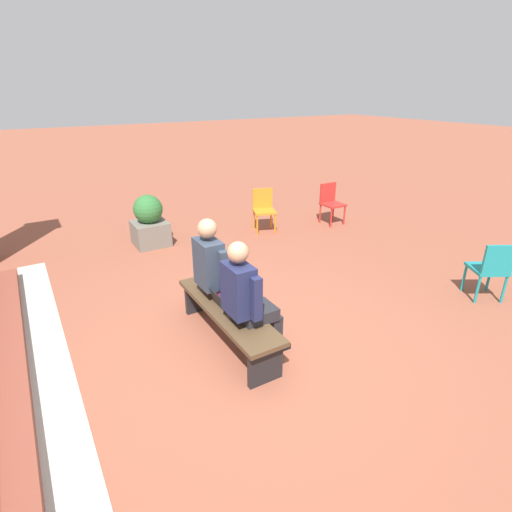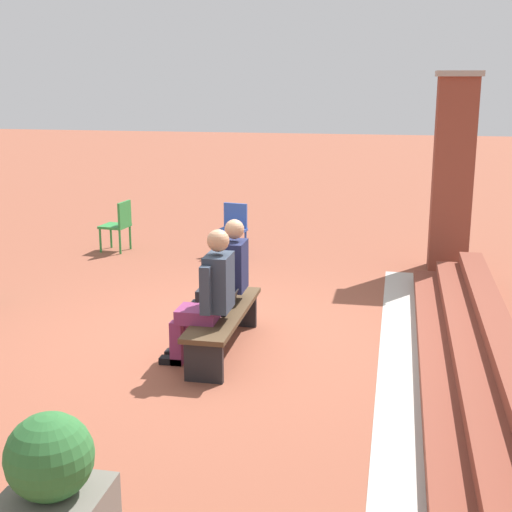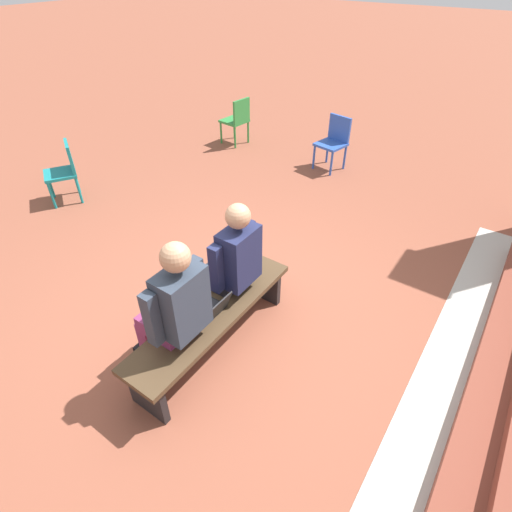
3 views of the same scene
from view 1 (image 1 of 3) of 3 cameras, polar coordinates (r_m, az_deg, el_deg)
The scene contains 10 objects.
ground_plane at distance 4.47m, azimuth -1.16°, elevation -14.24°, with size 60.00×60.00×0.00m, color brown.
concrete_strip at distance 4.40m, azimuth -26.53°, elevation -17.78°, with size 7.11×0.40×0.01m, color #B7B2A8.
bench at distance 4.53m, azimuth -4.12°, elevation -8.34°, with size 1.80×0.44×0.45m.
person_student at distance 4.10m, azimuth -1.14°, elevation -5.95°, with size 0.55×0.69×1.35m.
person_adult at distance 4.65m, azimuth -5.45°, elevation -2.16°, with size 0.57×0.72×1.39m.
laptop at distance 4.48m, azimuth -4.53°, elevation -6.57°, with size 0.32×0.29×0.21m.
plastic_chair_far_left at distance 6.19m, azimuth 30.57°, elevation -1.41°, with size 0.57×0.57×0.84m.
plastic_chair_near_bench_left at distance 8.66m, azimuth 10.63°, elevation 7.76°, with size 0.42×0.42×0.84m.
plastic_chair_far_right at distance 8.04m, azimuth 1.09°, elevation 6.98°, with size 0.54×0.54×0.84m.
planter at distance 7.53m, azimuth -14.99°, elevation 4.69°, with size 0.60×0.60×0.94m.
Camera 1 is at (-3.09, 1.75, 2.71)m, focal length 28.00 mm.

